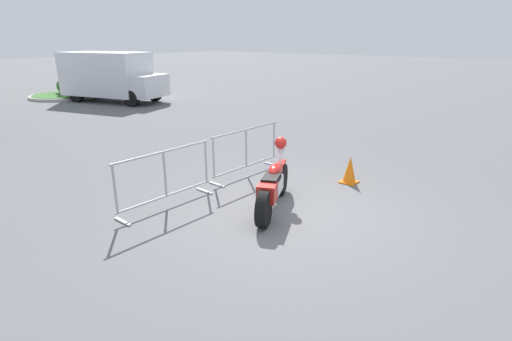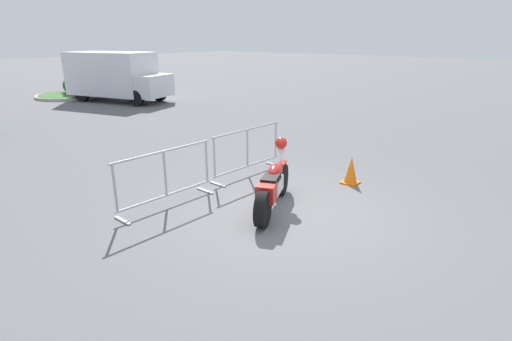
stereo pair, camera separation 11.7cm
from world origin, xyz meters
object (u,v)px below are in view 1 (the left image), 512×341
traffic_cone (350,170)px  crowd_barrier_far (246,151)px  crowd_barrier_near (165,178)px  delivery_van (110,75)px  motorcycle (273,185)px

traffic_cone → crowd_barrier_far: bearing=115.2°
crowd_barrier_near → crowd_barrier_far: size_ratio=1.00×
crowd_barrier_far → delivery_van: bearing=70.7°
crowd_barrier_far → traffic_cone: bearing=-64.8°
delivery_van → crowd_barrier_near: bearing=-44.6°
delivery_van → motorcycle: bearing=-37.7°
traffic_cone → motorcycle: bearing=167.4°
crowd_barrier_far → delivery_van: 12.81m
motorcycle → crowd_barrier_near: (-1.15, 1.61, 0.10)m
traffic_cone → crowd_barrier_near: bearing=147.6°
motorcycle → traffic_cone: (2.13, -0.48, -0.17)m
crowd_barrier_near → delivery_van: 13.74m
motorcycle → traffic_cone: size_ratio=3.38×
motorcycle → crowd_barrier_far: 1.98m
crowd_barrier_far → motorcycle: bearing=-125.6°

